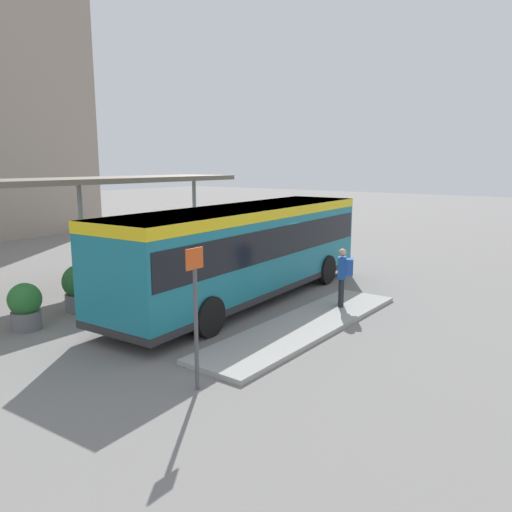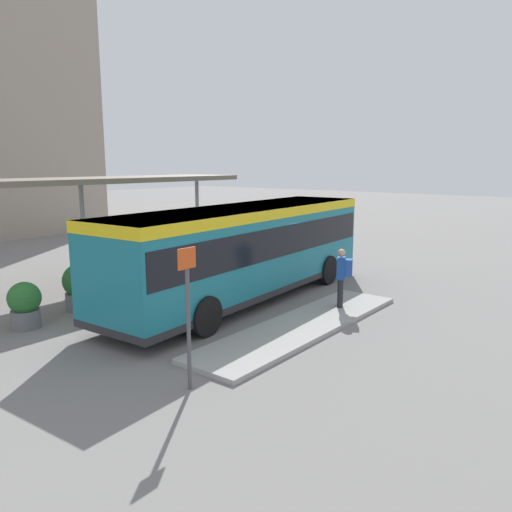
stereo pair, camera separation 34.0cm
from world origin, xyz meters
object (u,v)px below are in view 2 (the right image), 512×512
object	(u,v)px
bicycle_white	(317,249)
bicycle_yellow	(291,245)
bicycle_red	(332,251)
potted_planter_near_shelter	(25,304)
city_bus	(245,246)
pedestrian_waiting	(343,274)
bicycle_orange	(302,248)
potted_planter_far_side	(80,286)
platform_sign	(188,312)

from	to	relation	value
bicycle_white	bicycle_yellow	distance (m)	1.62
bicycle_red	potted_planter_near_shelter	xyz separation A→B (m)	(-13.69, 1.50, 0.28)
city_bus	bicycle_yellow	size ratio (longest dim) A/B	6.67
bicycle_red	pedestrian_waiting	bearing A→B (deg)	-54.16
bicycle_white	bicycle_orange	world-z (taller)	bicycle_white
pedestrian_waiting	potted_planter_far_side	size ratio (longest dim) A/B	1.26
potted_planter_far_side	platform_sign	distance (m)	6.78
bicycle_orange	bicycle_red	bearing A→B (deg)	-1.23
bicycle_red	potted_planter_near_shelter	bearing A→B (deg)	-92.27
bicycle_yellow	platform_sign	world-z (taller)	platform_sign
city_bus	pedestrian_waiting	bearing A→B (deg)	-78.73
city_bus	bicycle_red	bearing A→B (deg)	6.05
bicycle_orange	potted_planter_far_side	xyz separation A→B (m)	(-11.79, 0.27, 0.35)
city_bus	potted_planter_near_shelter	xyz separation A→B (m)	(-5.84, 2.82, -1.11)
pedestrian_waiting	city_bus	bearing A→B (deg)	-10.02
pedestrian_waiting	platform_sign	world-z (taller)	platform_sign
bicycle_yellow	potted_planter_near_shelter	xyz separation A→B (m)	(-13.95, -0.91, 0.29)
bicycle_white	bicycle_red	bearing A→B (deg)	-6.15
city_bus	platform_sign	xyz separation A→B (m)	(-5.73, -3.30, -0.20)
city_bus	potted_planter_near_shelter	bearing A→B (deg)	150.82
bicycle_red	bicycle_white	world-z (taller)	bicycle_white
potted_planter_near_shelter	bicycle_orange	bearing A→B (deg)	0.45
bicycle_orange	bicycle_white	bearing A→B (deg)	4.80
bicycle_red	bicycle_white	distance (m)	0.81
city_bus	bicycle_white	world-z (taller)	city_bus
city_bus	bicycle_red	distance (m)	8.07
pedestrian_waiting	platform_sign	distance (m)	6.55
pedestrian_waiting	bicycle_red	distance (m)	8.32
potted_planter_far_side	bicycle_white	bearing A→B (deg)	-5.16
bicycle_red	bicycle_white	bearing A→B (deg)	178.44
bicycle_white	bicycle_yellow	size ratio (longest dim) A/B	1.07
bicycle_red	platform_sign	size ratio (longest dim) A/B	0.60
potted_planter_near_shelter	potted_planter_far_side	world-z (taller)	potted_planter_far_side
bicycle_white	bicycle_orange	size ratio (longest dim) A/B	1.06
pedestrian_waiting	bicycle_red	xyz separation A→B (m)	(7.04, 4.37, -0.76)
bicycle_orange	potted_planter_near_shelter	world-z (taller)	potted_planter_near_shelter
potted_planter_far_side	potted_planter_near_shelter	bearing A→B (deg)	-168.80
bicycle_red	platform_sign	world-z (taller)	platform_sign
bicycle_white	platform_sign	bearing A→B (deg)	-68.94
bicycle_orange	pedestrian_waiting	bearing A→B (deg)	-51.30
bicycle_red	platform_sign	distance (m)	14.38
bicycle_white	potted_planter_far_side	bearing A→B (deg)	-95.74
city_bus	bicycle_yellow	bearing A→B (deg)	21.25
bicycle_red	potted_planter_far_side	bearing A→B (deg)	-95.04
bicycle_red	bicycle_yellow	bearing A→B (deg)	177.81
bicycle_yellow	potted_planter_far_side	xyz separation A→B (m)	(-12.06, -0.54, 0.35)
potted_planter_near_shelter	platform_sign	size ratio (longest dim) A/B	0.45
pedestrian_waiting	bicycle_white	size ratio (longest dim) A/B	0.98
bicycle_yellow	bicycle_orange	bearing A→B (deg)	-17.57
bicycle_white	bicycle_orange	xyz separation A→B (m)	(-0.09, 0.80, -0.02)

